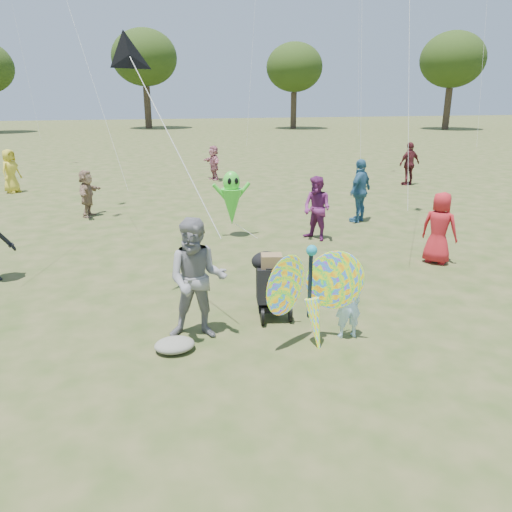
{
  "coord_description": "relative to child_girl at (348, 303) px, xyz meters",
  "views": [
    {
      "loc": [
        -2.29,
        -5.89,
        3.56
      ],
      "look_at": [
        -0.2,
        1.5,
        1.1
      ],
      "focal_mm": 35.0,
      "sensor_mm": 36.0,
      "label": 1
    }
  ],
  "objects": [
    {
      "name": "child_girl",
      "position": [
        0.0,
        0.0,
        0.0
      ],
      "size": [
        0.43,
        0.3,
        1.14
      ],
      "primitive_type": "imported",
      "rotation": [
        0.0,
        0.0,
        3.08
      ],
      "color": "#B4E1FF",
      "rests_on": "ground"
    },
    {
      "name": "butterfly_kite",
      "position": [
        -0.62,
        -0.06,
        0.21
      ],
      "size": [
        1.74,
        0.75,
        1.75
      ],
      "color": "#F54326",
      "rests_on": "ground"
    },
    {
      "name": "delta_kite_rig",
      "position": [
        -2.87,
        2.43,
        3.59
      ],
      "size": [
        1.53,
        2.04,
        3.08
      ],
      "color": "black",
      "rests_on": "ground"
    },
    {
      "name": "ground",
      "position": [
        -0.97,
        -0.46,
        -0.57
      ],
      "size": [
        160.0,
        160.0,
        0.0
      ],
      "primitive_type": "plane",
      "color": "#51592B",
      "rests_on": "ground"
    },
    {
      "name": "jogging_stroller",
      "position": [
        -0.89,
        1.17,
        0.05
      ],
      "size": [
        0.65,
        1.11,
        1.09
      ],
      "rotation": [
        0.0,
        0.0,
        -0.24
      ],
      "color": "black",
      "rests_on": "ground"
    },
    {
      "name": "tree_line",
      "position": [
        2.7,
        44.53,
        6.29
      ],
      "size": [
        91.78,
        33.6,
        10.79
      ],
      "color": "#3A2D21",
      "rests_on": "ground"
    },
    {
      "name": "crowd_d",
      "position": [
        -4.12,
        9.64,
        0.15
      ],
      "size": [
        0.84,
        1.4,
        1.44
      ],
      "primitive_type": "imported",
      "rotation": [
        0.0,
        0.0,
        1.24
      ],
      "color": "#95745B",
      "rests_on": "ground"
    },
    {
      "name": "crowd_e",
      "position": [
        1.65,
        5.26,
        0.26
      ],
      "size": [
        0.93,
        1.0,
        1.65
      ],
      "primitive_type": "imported",
      "rotation": [
        0.0,
        0.0,
        5.22
      ],
      "color": "#6D2460",
      "rests_on": "ground"
    },
    {
      "name": "crowd_c",
      "position": [
        3.63,
        6.77,
        0.36
      ],
      "size": [
        1.14,
        1.0,
        1.85
      ],
      "primitive_type": "imported",
      "rotation": [
        0.0,
        0.0,
        3.77
      ],
      "color": "#316489",
      "rests_on": "ground"
    },
    {
      "name": "crowd_g",
      "position": [
        -7.09,
        14.68,
        0.26
      ],
      "size": [
        0.9,
        0.96,
        1.65
      ],
      "primitive_type": "imported",
      "rotation": [
        0.0,
        0.0,
        0.93
      ],
      "color": "gold",
      "rests_on": "ground"
    },
    {
      "name": "crowd_a",
      "position": [
        3.53,
        2.78,
        0.23
      ],
      "size": [
        0.88,
        0.93,
        1.6
      ],
      "primitive_type": "imported",
      "rotation": [
        0.0,
        0.0,
        2.22
      ],
      "color": "#B21C23",
      "rests_on": "ground"
    },
    {
      "name": "adult_man",
      "position": [
        -2.2,
        0.63,
        0.38
      ],
      "size": [
        1.07,
        0.93,
        1.89
      ],
      "primitive_type": "imported",
      "rotation": [
        0.0,
        0.0,
        -0.26
      ],
      "color": "gray",
      "rests_on": "ground"
    },
    {
      "name": "grey_bag",
      "position": [
        -2.62,
        0.27,
        -0.47
      ],
      "size": [
        0.59,
        0.48,
        0.19
      ],
      "primitive_type": "ellipsoid",
      "color": "gray",
      "rests_on": "ground"
    },
    {
      "name": "alien_kite",
      "position": [
        -0.37,
        6.18,
        0.4
      ],
      "size": [
        1.12,
        0.69,
        1.74
      ],
      "color": "#40DA33",
      "rests_on": "ground"
    },
    {
      "name": "crowd_h",
      "position": [
        8.6,
        12.05,
        0.32
      ],
      "size": [
        1.11,
        0.64,
        1.77
      ],
      "primitive_type": "imported",
      "rotation": [
        0.0,
        0.0,
        3.36
      ],
      "color": "#531B21",
      "rests_on": "ground"
    },
    {
      "name": "crowd_j",
      "position": [
        1.01,
        15.63,
        0.19
      ],
      "size": [
        0.73,
        1.46,
        1.51
      ],
      "primitive_type": "imported",
      "rotation": [
        0.0,
        0.0,
        4.93
      ],
      "color": "#B56778",
      "rests_on": "ground"
    }
  ]
}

